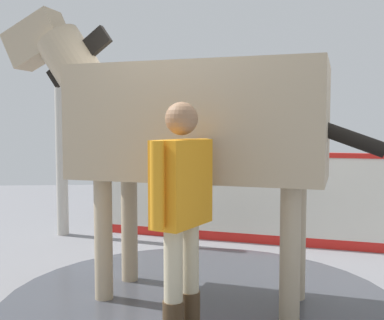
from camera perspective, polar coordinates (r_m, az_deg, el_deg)
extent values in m
cube|color=gray|center=(4.69, 4.90, -15.08)|extent=(16.00, 16.00, 0.02)
cylinder|color=#42444C|center=(4.38, 0.97, -16.29)|extent=(3.49, 3.49, 0.00)
cube|color=silver|center=(6.25, 6.69, -4.74)|extent=(3.81, 1.60, 1.14)
cube|color=red|center=(6.18, 6.74, 0.76)|extent=(3.82, 1.62, 0.06)
cube|color=red|center=(6.35, 6.65, -9.28)|extent=(3.81, 1.61, 0.12)
cylinder|color=#B7B2A8|center=(6.82, -15.48, 2.82)|extent=(0.16, 0.16, 2.78)
cube|color=tan|center=(4.11, 1.00, 4.53)|extent=(2.34, 1.70, 0.96)
cylinder|color=tan|center=(4.29, -10.63, -9.30)|extent=(0.16, 0.16, 1.08)
cylinder|color=tan|center=(4.75, -7.55, -7.95)|extent=(0.16, 0.16, 1.08)
cylinder|color=tan|center=(3.82, 11.73, -11.02)|extent=(0.16, 0.16, 1.08)
cylinder|color=tan|center=(4.33, 12.49, -9.22)|extent=(0.16, 0.16, 1.08)
cylinder|color=tan|center=(4.62, -13.45, 10.19)|extent=(0.91, 0.71, 0.90)
cube|color=black|center=(4.64, -13.48, 11.96)|extent=(0.65, 0.31, 0.55)
cube|color=tan|center=(4.91, -18.11, 13.55)|extent=(0.71, 0.50, 0.56)
cylinder|color=black|center=(3.93, 17.52, 2.89)|extent=(0.69, 0.37, 0.35)
cylinder|color=#47331E|center=(3.61, -0.25, -18.07)|extent=(0.15, 0.15, 0.34)
cylinder|color=#C6B793|center=(3.47, -0.25, -11.63)|extent=(0.13, 0.13, 0.50)
cylinder|color=#C6B793|center=(3.29, -2.28, -12.52)|extent=(0.13, 0.13, 0.50)
cube|color=orange|center=(3.27, -1.25, -2.76)|extent=(0.46, 0.53, 0.60)
cylinder|color=orange|center=(3.52, 1.29, -2.02)|extent=(0.09, 0.09, 0.57)
cylinder|color=orange|center=(3.02, -4.22, -3.05)|extent=(0.09, 0.09, 0.57)
sphere|color=#936B4C|center=(3.24, -1.26, 5.01)|extent=(0.23, 0.23, 0.23)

